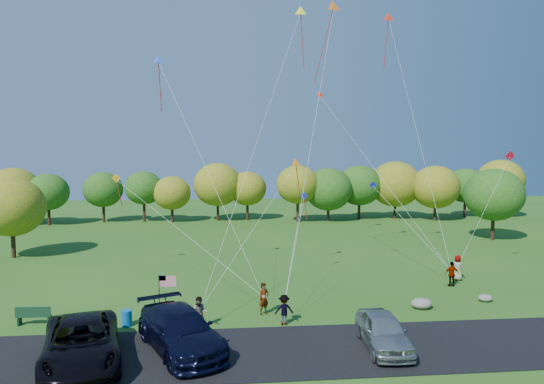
% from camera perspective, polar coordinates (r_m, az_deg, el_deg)
% --- Properties ---
extents(ground, '(140.00, 140.00, 0.00)m').
position_cam_1_polar(ground, '(27.23, 2.67, -14.86)').
color(ground, '#265718').
rests_on(ground, ground).
extents(asphalt_lane, '(44.00, 6.00, 0.06)m').
position_cam_1_polar(asphalt_lane, '(23.54, 4.14, -18.01)').
color(asphalt_lane, black).
rests_on(asphalt_lane, ground).
extents(treeline, '(75.58, 27.77, 8.18)m').
position_cam_1_polar(treeline, '(62.17, -1.38, 0.54)').
color(treeline, '#3D2216').
rests_on(treeline, ground).
extents(minivan_dark, '(4.66, 7.27, 1.87)m').
position_cam_1_polar(minivan_dark, '(23.14, -21.53, -16.18)').
color(minivan_dark, black).
rests_on(minivan_dark, asphalt_lane).
extents(minivan_navy, '(5.10, 6.93, 1.86)m').
position_cam_1_polar(minivan_navy, '(23.39, -10.75, -15.70)').
color(minivan_navy, black).
rests_on(minivan_navy, asphalt_lane).
extents(minivan_silver, '(2.12, 4.80, 1.61)m').
position_cam_1_polar(minivan_silver, '(23.87, 12.96, -15.64)').
color(minivan_silver, '#949B9D').
rests_on(minivan_silver, asphalt_lane).
extents(flyer_a, '(0.79, 0.72, 1.80)m').
position_cam_1_polar(flyer_a, '(27.87, -0.96, -12.44)').
color(flyer_a, '#4C4C59').
rests_on(flyer_a, ground).
extents(flyer_b, '(0.85, 0.67, 1.70)m').
position_cam_1_polar(flyer_b, '(25.98, -8.48, -13.90)').
color(flyer_b, '#4C4C59').
rests_on(flyer_b, ground).
extents(flyer_c, '(1.06, 0.64, 1.60)m').
position_cam_1_polar(flyer_c, '(26.37, 1.42, -13.68)').
color(flyer_c, '#4C4C59').
rests_on(flyer_c, ground).
extents(flyer_d, '(1.00, 0.42, 1.71)m').
position_cam_1_polar(flyer_d, '(35.57, 20.41, -9.04)').
color(flyer_d, '#4C4C59').
rests_on(flyer_d, ground).
extents(flyer_e, '(1.05, 0.97, 1.81)m').
position_cam_1_polar(flyer_e, '(37.38, 21.00, -8.31)').
color(flyer_e, '#4C4C59').
rests_on(flyer_e, ground).
extents(park_bench, '(1.83, 0.48, 1.01)m').
position_cam_1_polar(park_bench, '(29.19, -26.25, -12.88)').
color(park_bench, '#13341D').
rests_on(park_bench, ground).
extents(trash_barrel, '(0.56, 0.56, 0.84)m').
position_cam_1_polar(trash_barrel, '(27.34, -16.74, -14.04)').
color(trash_barrel, '#0B5AAB').
rests_on(trash_barrel, ground).
extents(flag_assembly, '(0.94, 0.61, 2.55)m').
position_cam_1_polar(flag_assembly, '(27.14, -12.55, -10.80)').
color(flag_assembly, black).
rests_on(flag_assembly, ground).
extents(boulder_near, '(1.24, 0.97, 0.62)m').
position_cam_1_polar(boulder_near, '(30.29, 17.19, -12.41)').
color(boulder_near, gray).
rests_on(boulder_near, ground).
extents(boulder_far, '(0.86, 0.72, 0.45)m').
position_cam_1_polar(boulder_far, '(33.01, 23.80, -11.33)').
color(boulder_far, gray).
rests_on(boulder_far, ground).
extents(kites_aloft, '(29.81, 9.73, 15.95)m').
position_cam_1_polar(kites_aloft, '(38.78, 4.84, 15.44)').
color(kites_aloft, '#D05E17').
rests_on(kites_aloft, ground).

